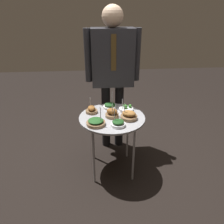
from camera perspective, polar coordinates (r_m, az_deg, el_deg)
name	(u,v)px	position (r m, az deg, el deg)	size (l,w,h in m)	color
ground_plane	(112,168)	(2.45, 0.00, -14.35)	(8.00, 8.00, 0.00)	black
serving_cart	(112,121)	(2.12, 0.00, -2.33)	(0.63, 0.63, 0.62)	#939399
bowl_broccoli_mid_right	(126,109)	(2.21, 3.72, 0.83)	(0.14, 0.14, 0.13)	silver
bowl_roast_back_right	(129,115)	(2.05, 4.43, -0.91)	(0.16, 0.16, 0.16)	brown
bowl_roast_front_right	(112,113)	(2.08, -0.04, -0.30)	(0.13, 0.13, 0.15)	brown
bowl_spinach_back_left	(96,122)	(1.95, -4.24, -2.67)	(0.17, 0.17, 0.18)	brown
bowl_spinach_front_left	(118,123)	(1.93, 1.59, -2.96)	(0.13, 0.13, 0.17)	silver
bowl_spinach_far_rim	(110,106)	(2.27, -0.59, 1.66)	(0.14, 0.14, 0.17)	white
bowl_roast_near_rim	(92,110)	(2.17, -5.36, 0.56)	(0.12, 0.12, 0.15)	brown
waiter_figure	(113,65)	(2.39, 0.15, 12.21)	(0.59, 0.22, 1.60)	black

